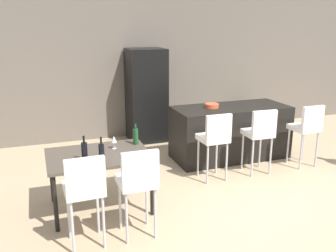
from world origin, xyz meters
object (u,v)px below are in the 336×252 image
at_px(bar_chair_right, 307,126).
at_px(refrigerator, 146,95).
at_px(fruit_bowl, 212,106).
at_px(bar_chair_middle, 260,131).
at_px(dining_chair_near, 85,187).
at_px(wine_bottle_left, 136,136).
at_px(kitchen_island, 230,132).
at_px(bar_chair_left, 215,136).
at_px(wine_bottle_middle, 84,151).
at_px(wine_glass_right, 114,139).
at_px(potted_plant, 250,112).
at_px(dining_chair_far, 138,179).
at_px(dining_table, 99,159).
at_px(wine_bottle_end, 102,153).

bearing_deg(bar_chair_right, refrigerator, 131.56).
height_order(bar_chair_right, fruit_bowl, bar_chair_right).
bearing_deg(bar_chair_middle, dining_chair_near, -158.38).
xyz_separation_m(bar_chair_right, wine_bottle_left, (-2.91, -0.08, 0.15)).
bearing_deg(kitchen_island, wine_bottle_left, -155.31).
relative_size(bar_chair_left, bar_chair_right, 1.00).
distance_m(wine_bottle_middle, refrigerator, 3.20).
height_order(bar_chair_middle, wine_bottle_left, bar_chair_middle).
xyz_separation_m(wine_glass_right, fruit_bowl, (1.91, 1.02, 0.09)).
xyz_separation_m(bar_chair_left, potted_plant, (2.05, 2.30, -0.33)).
xyz_separation_m(kitchen_island, dining_chair_far, (-2.21, -1.94, 0.24)).
distance_m(dining_table, dining_chair_far, 0.87).
bearing_deg(fruit_bowl, bar_chair_middle, -64.23).
bearing_deg(bar_chair_middle, wine_bottle_middle, -170.20).
relative_size(dining_table, dining_chair_near, 1.21).
xyz_separation_m(dining_chair_far, wine_bottle_left, (0.26, 1.04, 0.15)).
xyz_separation_m(bar_chair_right, wine_glass_right, (-3.22, -0.17, 0.17)).
bearing_deg(refrigerator, potted_plant, -0.24).
distance_m(dining_chair_near, wine_bottle_middle, 0.68).
distance_m(dining_table, dining_chair_near, 0.87).
distance_m(wine_bottle_middle, wine_glass_right, 0.52).
height_order(kitchen_island, dining_table, kitchen_island).
relative_size(bar_chair_middle, dining_chair_far, 1.00).
distance_m(kitchen_island, dining_chair_near, 3.39).
distance_m(bar_chair_right, wine_bottle_left, 2.91).
xyz_separation_m(dining_table, wine_bottle_end, (-0.01, -0.34, 0.19)).
xyz_separation_m(kitchen_island, refrigerator, (-1.09, 1.49, 0.46)).
bearing_deg(potted_plant, bar_chair_right, -99.39).
xyz_separation_m(bar_chair_left, fruit_bowl, (0.36, 0.86, 0.26)).
xyz_separation_m(bar_chair_left, bar_chair_right, (1.67, 0.00, 0.00)).
distance_m(kitchen_island, refrigerator, 1.90).
relative_size(bar_chair_middle, bar_chair_right, 1.00).
height_order(dining_chair_far, potted_plant, dining_chair_far).
distance_m(refrigerator, fruit_bowl, 1.63).
relative_size(dining_table, refrigerator, 0.69).
xyz_separation_m(dining_chair_near, dining_chair_far, (0.57, -0.00, 0.00)).
relative_size(wine_bottle_end, fruit_bowl, 1.37).
distance_m(dining_chair_near, dining_chair_far, 0.57).
relative_size(wine_bottle_middle, wine_glass_right, 1.76).
height_order(dining_table, dining_chair_far, dining_chair_far).
distance_m(wine_glass_right, potted_plant, 4.39).
height_order(dining_chair_near, potted_plant, dining_chair_near).
bearing_deg(bar_chair_left, wine_glass_right, -173.89).
relative_size(wine_bottle_end, refrigerator, 0.18).
distance_m(kitchen_island, potted_plant, 2.00).
distance_m(dining_table, wine_bottle_end, 0.39).
bearing_deg(dining_chair_far, bar_chair_right, 19.56).
bearing_deg(wine_glass_right, kitchen_island, 23.38).
bearing_deg(wine_glass_right, refrigerator, 64.61).
relative_size(dining_chair_near, potted_plant, 1.67).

